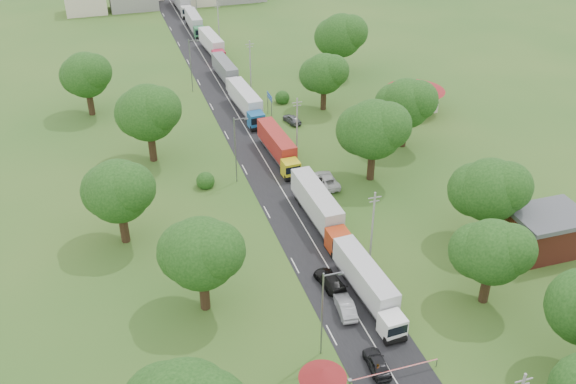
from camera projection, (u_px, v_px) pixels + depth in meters
name	position (u px, v px, depth m)	size (l,w,h in m)	color
ground	(307.00, 232.00, 80.84)	(260.00, 260.00, 0.00)	#29551C
road	(264.00, 160.00, 97.12)	(8.00, 200.00, 0.04)	black
boom_barrier	(381.00, 374.00, 59.69)	(9.22, 0.35, 1.18)	slate
guard_booth	(323.00, 379.00, 57.52)	(4.40, 4.40, 3.45)	beige
info_sign	(270.00, 100.00, 109.09)	(0.12, 3.10, 4.10)	slate
pole_1	(373.00, 224.00, 74.12)	(1.60, 0.24, 9.00)	gray
pole_2	(297.00, 125.00, 96.90)	(1.60, 0.24, 9.00)	gray
pole_3	(250.00, 63.00, 119.69)	(1.60, 0.24, 9.00)	gray
pole_4	(218.00, 21.00, 142.47)	(1.60, 0.24, 9.00)	gray
lamp_0	(324.00, 310.00, 60.30)	(2.03, 0.22, 10.00)	slate
lamp_1	(236.00, 147.00, 88.78)	(2.03, 0.22, 10.00)	slate
lamp_2	(191.00, 63.00, 117.26)	(2.03, 0.22, 10.00)	slate
tree_2	(492.00, 251.00, 66.47)	(8.00, 8.00, 10.10)	#382616
tree_3	(489.00, 189.00, 75.83)	(8.80, 8.80, 11.07)	#382616
tree_4	(373.00, 129.00, 88.36)	(9.60, 9.60, 12.05)	#382616
tree_5	(406.00, 103.00, 97.50)	(8.80, 8.80, 11.07)	#382616
tree_6	(324.00, 73.00, 109.85)	(8.00, 8.00, 10.10)	#382616
tree_7	(341.00, 35.00, 123.74)	(9.60, 9.60, 12.05)	#382616
tree_10	(201.00, 253.00, 65.21)	(8.80, 8.80, 11.07)	#382616
tree_11	(118.00, 190.00, 75.62)	(8.80, 8.80, 11.07)	#382616
tree_12	(148.00, 112.00, 93.12)	(9.60, 9.60, 12.05)	#382616
tree_13	(86.00, 75.00, 107.65)	(8.80, 8.80, 11.07)	#382616
house_brick	(547.00, 232.00, 76.38)	(8.60, 6.60, 5.20)	maroon
house_cream	(415.00, 90.00, 111.06)	(10.08, 10.08, 5.80)	beige
truck_0	(368.00, 284.00, 68.94)	(3.10, 14.20, 3.92)	white
truck_1	(319.00, 208.00, 81.62)	(2.96, 15.34, 4.25)	#AF3614
truck_2	(278.00, 146.00, 96.46)	(3.00, 14.20, 3.92)	gold
truck_3	(246.00, 102.00, 110.44)	(3.35, 14.94, 4.13)	#17558F
truck_4	(226.00, 71.00, 123.45)	(2.92, 13.67, 3.78)	#AEAEAE
truck_5	(212.00, 44.00, 136.63)	(3.28, 14.62, 4.04)	#AC1A36
truck_6	(194.00, 22.00, 150.50)	(2.52, 14.13, 3.92)	#296D40
truck_7	(182.00, 2.00, 164.78)	(2.93, 15.37, 4.25)	silver
car_lane_front	(377.00, 363.00, 61.06)	(1.73, 4.30, 1.47)	black
car_lane_mid	(345.00, 307.00, 67.82)	(1.60, 4.59, 1.51)	gray
car_lane_rear	(330.00, 280.00, 71.56)	(2.10, 5.16, 1.50)	black
car_verge_near	(326.00, 180.00, 90.34)	(2.70, 5.87, 1.63)	silver
car_verge_far	(292.00, 119.00, 107.93)	(1.68, 4.17, 1.42)	#4D5054
pedestrian_near	(378.00, 371.00, 60.11)	(0.60, 0.39, 1.64)	gray
pedestrian_booth	(328.00, 384.00, 58.69)	(0.87, 0.68, 1.79)	gray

